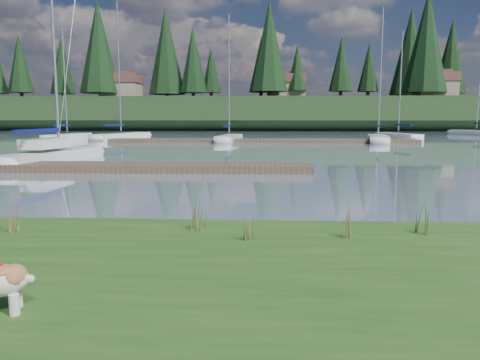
{
  "coord_description": "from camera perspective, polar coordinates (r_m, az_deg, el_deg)",
  "views": [
    {
      "loc": [
        2.02,
        -9.85,
        2.23
      ],
      "look_at": [
        1.57,
        -0.5,
        0.95
      ],
      "focal_mm": 35.0,
      "sensor_mm": 36.0,
      "label": 1
    }
  ],
  "objects": [
    {
      "name": "ground",
      "position": [
        39.96,
        -0.16,
        4.59
      ],
      "size": [
        200.0,
        200.0,
        0.0
      ],
      "primitive_type": "plane",
      "color": "#8197AB",
      "rests_on": "ground"
    },
    {
      "name": "bank",
      "position": [
        4.81,
        -23.61,
        -18.17
      ],
      "size": [
        60.0,
        9.0,
        0.35
      ],
      "primitive_type": "cube",
      "color": "#2B521C",
      "rests_on": "ground"
    },
    {
      "name": "ridge",
      "position": [
        82.88,
        1.36,
        7.97
      ],
      "size": [
        200.0,
        20.0,
        5.0
      ],
      "primitive_type": "cube",
      "color": "black",
      "rests_on": "ground"
    },
    {
      "name": "sailboat_main",
      "position": [
        25.05,
        -21.22,
        3.12
      ],
      "size": [
        2.62,
        8.68,
        12.32
      ],
      "rotation": [
        0.0,
        0.0,
        1.46
      ],
      "color": "silver",
      "rests_on": "ground"
    },
    {
      "name": "dock_near",
      "position": [
        19.9,
        -14.88,
        1.53
      ],
      "size": [
        16.0,
        2.0,
        0.3
      ],
      "primitive_type": "cube",
      "color": "#4C3D2C",
      "rests_on": "ground"
    },
    {
      "name": "dock_far",
      "position": [
        39.91,
        2.72,
        4.79
      ],
      "size": [
        26.0,
        2.2,
        0.3
      ],
      "primitive_type": "cube",
      "color": "#4C3D2C",
      "rests_on": "ground"
    },
    {
      "name": "sailboat_bg_0",
      "position": [
        47.75,
        -19.87,
        5.04
      ],
      "size": [
        2.66,
        7.27,
        10.44
      ],
      "rotation": [
        0.0,
        0.0,
        1.39
      ],
      "color": "silver",
      "rests_on": "ground"
    },
    {
      "name": "sailboat_bg_1",
      "position": [
        48.19,
        -13.74,
        5.3
      ],
      "size": [
        4.39,
        9.01,
        13.18
      ],
      "rotation": [
        0.0,
        0.0,
        1.26
      ],
      "color": "silver",
      "rests_on": "ground"
    },
    {
      "name": "sailboat_bg_2",
      "position": [
        41.97,
        -1.18,
        5.19
      ],
      "size": [
        2.17,
        7.38,
        10.99
      ],
      "rotation": [
        0.0,
        0.0,
        1.47
      ],
      "color": "silver",
      "rests_on": "ground"
    },
    {
      "name": "sailboat_bg_3",
      "position": [
        42.96,
        16.44,
        4.93
      ],
      "size": [
        2.92,
        7.85,
        11.35
      ],
      "rotation": [
        0.0,
        0.0,
        1.38
      ],
      "color": "silver",
      "rests_on": "ground"
    },
    {
      "name": "sailboat_bg_4",
      "position": [
        48.91,
        18.32,
        5.17
      ],
      "size": [
        3.42,
        7.04,
        10.36
      ],
      "rotation": [
        0.0,
        0.0,
        1.88
      ],
      "color": "silver",
      "rests_on": "ground"
    },
    {
      "name": "sailboat_bg_5",
      "position": [
        63.01,
        26.4,
        5.24
      ],
      "size": [
        4.59,
        7.41,
        10.8
      ],
      "rotation": [
        0.0,
        0.0,
        2.02
      ],
      "color": "silver",
      "rests_on": "ground"
    },
    {
      "name": "weed_0",
      "position": [
        7.76,
        -5.36,
        -4.01
      ],
      "size": [
        0.17,
        0.14,
        0.71
      ],
      "color": "#475B23",
      "rests_on": "bank"
    },
    {
      "name": "weed_1",
      "position": [
        7.96,
        -4.79,
        -4.14
      ],
      "size": [
        0.17,
        0.14,
        0.56
      ],
      "color": "#475B23",
      "rests_on": "bank"
    },
    {
      "name": "weed_2",
      "position": [
        7.48,
        13.03,
        -5.09
      ],
      "size": [
        0.17,
        0.14,
        0.56
      ],
      "color": "#475B23",
      "rests_on": "bank"
    },
    {
      "name": "weed_3",
      "position": [
        8.52,
        -25.87,
        -3.88
      ],
      "size": [
        0.17,
        0.14,
        0.65
      ],
      "color": "#475B23",
      "rests_on": "bank"
    },
    {
      "name": "weed_4",
      "position": [
        7.19,
        1.21,
        -5.67
      ],
      "size": [
        0.17,
        0.14,
        0.49
      ],
      "color": "#475B23",
      "rests_on": "bank"
    },
    {
      "name": "weed_5",
      "position": [
        8.05,
        21.45,
        -4.08
      ],
      "size": [
        0.17,
        0.14,
        0.71
      ],
      "color": "#475B23",
      "rests_on": "bank"
    },
    {
      "name": "mud_lip",
      "position": [
        8.76,
        -10.72,
        -6.6
      ],
      "size": [
        60.0,
        0.5,
        0.14
      ],
      "primitive_type": "cube",
      "color": "#33281C",
      "rests_on": "ground"
    },
    {
      "name": "conifer_1",
      "position": [
        91.57,
        -25.26,
        12.73
      ],
      "size": [
        4.4,
        4.4,
        11.3
      ],
      "color": "#382619",
      "rests_on": "ridge"
    },
    {
      "name": "conifer_2",
      "position": [
        83.18,
        -16.86,
        15.28
      ],
      "size": [
        6.6,
        6.6,
        16.05
      ],
      "color": "#382619",
      "rests_on": "ridge"
    },
    {
      "name": "conifer_3",
      "position": [
        83.27,
        -5.76,
        14.3
      ],
      "size": [
        4.84,
        4.84,
        12.25
      ],
      "color": "#382619",
      "rests_on": "ridge"
    },
    {
      "name": "conifer_4",
      "position": [
        76.63,
        3.58,
        15.92
      ],
      "size": [
        6.16,
        6.16,
        15.1
      ],
      "color": "#382619",
      "rests_on": "ridge"
    },
    {
      "name": "conifer_5",
      "position": [
        81.36,
        12.26,
        13.68
      ],
      "size": [
        3.96,
        3.96,
        10.35
      ],
      "color": "#382619",
      "rests_on": "ridge"
    },
    {
      "name": "conifer_6",
      "position": [
        82.91,
        21.79,
        15.4
      ],
      "size": [
        7.04,
        7.04,
        17.0
      ],
      "color": "#382619",
      "rests_on": "ridge"
    },
    {
      "name": "house_0",
      "position": [
        83.54,
        -14.25,
        11.04
      ],
      "size": [
        6.3,
        5.3,
        4.65
      ],
      "color": "gray",
      "rests_on": "ridge"
    },
    {
      "name": "house_1",
      "position": [
        81.11,
        5.66,
        11.34
      ],
      "size": [
        6.3,
        5.3,
        4.65
      ],
      "color": "gray",
      "rests_on": "ridge"
    },
    {
      "name": "house_2",
      "position": [
        83.82,
        22.65,
        10.67
      ],
      "size": [
        6.3,
        5.3,
        4.65
      ],
      "color": "gray",
      "rests_on": "ridge"
    }
  ]
}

